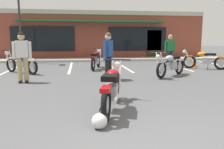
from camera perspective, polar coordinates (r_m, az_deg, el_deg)
ground_plane at (r=7.05m, az=-0.32°, el=-3.04°), size 80.00×80.00×0.00m
sidewalk_kerb at (r=15.66m, az=-4.73°, el=3.73°), size 22.00×1.80×0.14m
brick_storefront_building at (r=19.52m, az=-5.51°, el=9.61°), size 16.92×6.44×3.46m
painted_stall_lines at (r=12.09m, az=-3.67°, el=1.93°), size 13.95×4.80×0.01m
motorcycle_foreground_classic at (r=4.70m, az=0.00°, el=-3.27°), size 0.90×2.06×0.98m
motorcycle_red_sportbike at (r=11.23m, az=-4.00°, el=3.75°), size 0.86×2.07×0.98m
motorcycle_black_cruiser at (r=9.21m, az=14.36°, el=2.39°), size 1.75×1.53×0.98m
motorcycle_silver_naked at (r=10.46m, az=-21.69°, el=2.78°), size 1.72×1.58×0.98m
motorcycle_blue_standard at (r=12.02m, az=21.96°, el=3.47°), size 1.86×1.35×0.98m
person_in_black_shirt at (r=8.14m, az=-0.96°, el=5.31°), size 0.41×0.56×1.68m
person_by_back_row at (r=12.24m, az=14.17°, el=6.22°), size 0.61×0.31×1.68m
person_near_building at (r=8.16m, az=-21.40°, el=4.72°), size 0.61×0.32×1.68m
helmet_on_pavement at (r=3.81m, az=-3.13°, el=-11.44°), size 0.26×0.26×0.26m
traffic_cone at (r=12.84m, az=19.63°, el=2.98°), size 0.34×0.34×0.53m
parking_lot_lamp_post at (r=14.89m, az=-22.23°, el=15.72°), size 0.24×0.76×5.31m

